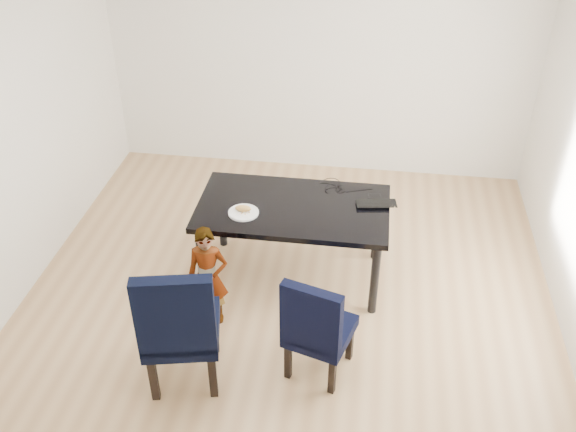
# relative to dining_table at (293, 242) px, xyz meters

# --- Properties ---
(floor) EXTENTS (4.50, 5.00, 0.01)m
(floor) POSITION_rel_dining_table_xyz_m (0.00, -0.50, -0.38)
(floor) COLOR tan
(floor) RESTS_ON ground
(wall_back) EXTENTS (4.50, 0.01, 2.70)m
(wall_back) POSITION_rel_dining_table_xyz_m (0.00, 2.00, 0.98)
(wall_back) COLOR white
(wall_back) RESTS_ON ground
(dining_table) EXTENTS (1.60, 0.90, 0.75)m
(dining_table) POSITION_rel_dining_table_xyz_m (0.00, 0.00, 0.00)
(dining_table) COLOR black
(dining_table) RESTS_ON floor
(chair_left) EXTENTS (0.63, 0.65, 1.10)m
(chair_left) POSITION_rel_dining_table_xyz_m (-0.63, -1.25, 0.17)
(chair_left) COLOR black
(chair_left) RESTS_ON floor
(chair_right) EXTENTS (0.55, 0.56, 0.92)m
(chair_right) POSITION_rel_dining_table_xyz_m (0.35, -1.05, 0.08)
(chair_right) COLOR black
(chair_right) RESTS_ON floor
(child) EXTENTS (0.35, 0.25, 0.89)m
(child) POSITION_rel_dining_table_xyz_m (-0.59, -0.65, 0.07)
(child) COLOR #D54F11
(child) RESTS_ON floor
(plate) EXTENTS (0.28, 0.28, 0.01)m
(plate) POSITION_rel_dining_table_xyz_m (-0.39, -0.17, 0.38)
(plate) COLOR white
(plate) RESTS_ON dining_table
(sandwich) EXTENTS (0.15, 0.11, 0.05)m
(sandwich) POSITION_rel_dining_table_xyz_m (-0.39, -0.16, 0.42)
(sandwich) COLOR #BB8843
(sandwich) RESTS_ON plate
(laptop) EXTENTS (0.37, 0.27, 0.03)m
(laptop) POSITION_rel_dining_table_xyz_m (0.68, 0.15, 0.39)
(laptop) COLOR black
(laptop) RESTS_ON dining_table
(cable_tangle) EXTENTS (0.17, 0.17, 0.01)m
(cable_tangle) POSITION_rel_dining_table_xyz_m (0.32, 0.29, 0.38)
(cable_tangle) COLOR black
(cable_tangle) RESTS_ON dining_table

